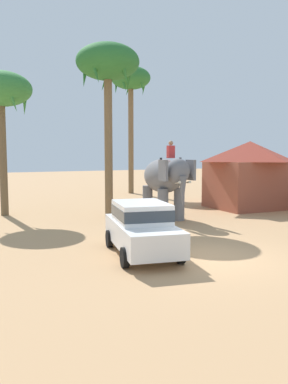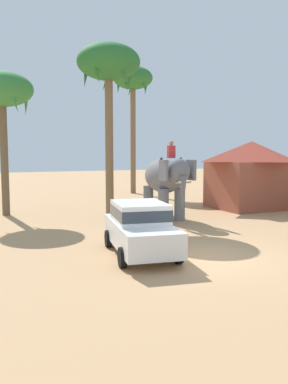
% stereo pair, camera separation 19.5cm
% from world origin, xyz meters
% --- Properties ---
extents(ground_plane, '(120.00, 120.00, 0.00)m').
position_xyz_m(ground_plane, '(0.00, 0.00, 0.00)').
color(ground_plane, tan).
extents(car_sedan_foreground, '(2.47, 4.35, 1.70)m').
position_xyz_m(car_sedan_foreground, '(-1.67, 1.24, 0.93)').
color(car_sedan_foreground, white).
rests_on(car_sedan_foreground, ground).
extents(elephant_with_mahout, '(1.79, 3.92, 3.88)m').
position_xyz_m(elephant_with_mahout, '(2.37, 6.84, 1.99)').
color(elephant_with_mahout, slate).
rests_on(elephant_with_mahout, ground).
extents(palm_tree_behind_elephant, '(3.20, 3.20, 7.50)m').
position_xyz_m(palm_tree_behind_elephant, '(-4.71, 11.60, 6.40)').
color(palm_tree_behind_elephant, brown).
rests_on(palm_tree_behind_elephant, ground).
extents(palm_tree_near_hut, '(3.20, 3.20, 8.77)m').
position_xyz_m(palm_tree_near_hut, '(0.13, 8.81, 7.59)').
color(palm_tree_near_hut, brown).
rests_on(palm_tree_near_hut, ground).
extents(palm_tree_left_of_road, '(3.20, 3.20, 10.24)m').
position_xyz_m(palm_tree_left_of_road, '(6.04, 19.03, 8.93)').
color(palm_tree_left_of_road, brown).
rests_on(palm_tree_left_of_road, ground).
extents(roadside_hut, '(5.19, 4.43, 4.00)m').
position_xyz_m(roadside_hut, '(8.85, 8.02, 2.12)').
color(roadside_hut, '#994C38').
rests_on(roadside_hut, ground).
extents(signboard_yellow, '(1.00, 0.10, 2.40)m').
position_xyz_m(signboard_yellow, '(7.49, 6.36, 1.69)').
color(signboard_yellow, '#4C4C51').
rests_on(signboard_yellow, ground).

